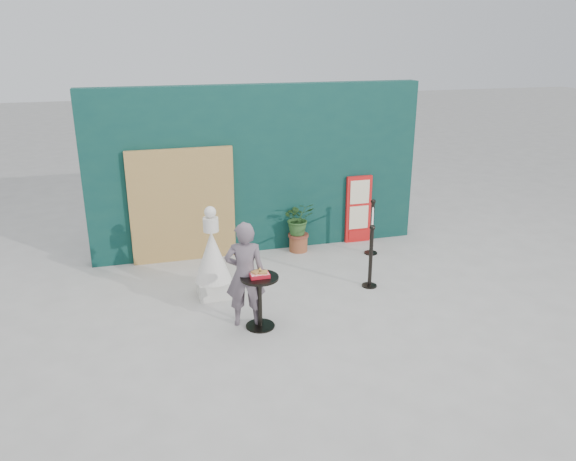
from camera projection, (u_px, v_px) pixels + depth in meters
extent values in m
plane|color=#ADAAA5|center=(312.00, 327.00, 7.72)|extent=(60.00, 60.00, 0.00)
cube|color=#0B322F|center=(258.00, 170.00, 10.08)|extent=(6.00, 0.30, 3.00)
cube|color=tan|center=(183.00, 206.00, 9.69)|extent=(1.80, 0.08, 2.00)
imported|color=#645660|center=(245.00, 274.00, 7.56)|extent=(0.61, 0.47, 1.49)
cube|color=red|center=(358.00, 209.00, 10.69)|extent=(0.50, 0.06, 1.30)
cube|color=beige|center=(360.00, 192.00, 10.54)|extent=(0.38, 0.02, 0.45)
cube|color=beige|center=(359.00, 217.00, 10.70)|extent=(0.38, 0.02, 0.45)
cube|color=red|center=(358.00, 235.00, 10.82)|extent=(0.38, 0.02, 0.18)
cube|color=silver|center=(214.00, 288.00, 8.60)|extent=(0.48, 0.48, 0.26)
cone|color=silver|center=(212.00, 256.00, 8.43)|extent=(0.56, 0.56, 0.79)
cylinder|color=silver|center=(211.00, 225.00, 8.26)|extent=(0.23, 0.23, 0.21)
sphere|color=silver|center=(210.00, 212.00, 8.20)|extent=(0.17, 0.17, 0.17)
cylinder|color=black|center=(260.00, 326.00, 7.73)|extent=(0.40, 0.40, 0.02)
cylinder|color=black|center=(260.00, 303.00, 7.61)|extent=(0.06, 0.06, 0.72)
cylinder|color=black|center=(259.00, 278.00, 7.49)|extent=(0.52, 0.52, 0.03)
cube|color=red|center=(259.00, 275.00, 7.47)|extent=(0.26, 0.19, 0.05)
cube|color=red|center=(259.00, 273.00, 7.46)|extent=(0.24, 0.17, 0.00)
cube|color=#BF8A46|center=(256.00, 272.00, 7.46)|extent=(0.15, 0.14, 0.02)
cube|color=gold|center=(263.00, 272.00, 7.45)|extent=(0.13, 0.13, 0.02)
cone|color=yellow|center=(260.00, 269.00, 7.50)|extent=(0.06, 0.06, 0.06)
cylinder|color=brown|center=(298.00, 244.00, 10.38)|extent=(0.34, 0.34, 0.28)
cylinder|color=brown|center=(298.00, 235.00, 10.32)|extent=(0.37, 0.37, 0.05)
imported|color=#295022|center=(298.00, 218.00, 10.21)|extent=(0.56, 0.48, 0.62)
cylinder|color=black|center=(369.00, 286.00, 8.96)|extent=(0.24, 0.24, 0.02)
cylinder|color=black|center=(371.00, 258.00, 8.80)|extent=(0.06, 0.06, 0.96)
sphere|color=black|center=(372.00, 228.00, 8.64)|extent=(0.09, 0.09, 0.09)
cylinder|color=black|center=(371.00, 253.00, 10.30)|extent=(0.24, 0.24, 0.02)
cylinder|color=black|center=(372.00, 229.00, 10.14)|extent=(0.06, 0.06, 0.96)
sphere|color=black|center=(373.00, 202.00, 9.97)|extent=(0.09, 0.09, 0.09)
cylinder|color=white|center=(373.00, 220.00, 9.34)|extent=(0.63, 1.31, 0.03)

